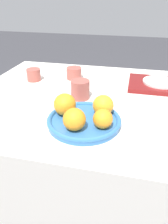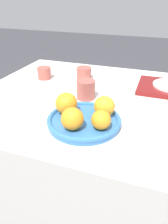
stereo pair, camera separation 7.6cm
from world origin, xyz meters
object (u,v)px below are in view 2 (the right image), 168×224
(orange_1, at_px, (72,119))
(cup_3, at_px, (86,89))
(orange_0, at_px, (66,103))
(cup_0, at_px, (84,73))
(cup_2, at_px, (44,73))
(orange_3, at_px, (104,106))
(fruit_platter, at_px, (84,121))
(orange_2, at_px, (101,120))

(orange_1, relative_size, cup_3, 0.91)
(orange_0, relative_size, orange_1, 1.08)
(cup_0, relative_size, cup_2, 1.12)
(orange_3, distance_m, cup_2, 0.52)
(fruit_platter, bearing_deg, cup_2, 134.30)
(orange_1, bearing_deg, orange_0, 124.04)
(orange_3, bearing_deg, fruit_platter, -139.52)
(cup_3, bearing_deg, orange_3, -51.88)
(orange_1, xyz_separation_m, cup_3, (-0.05, 0.28, -0.02))
(orange_3, distance_m, cup_0, 0.45)
(orange_1, xyz_separation_m, cup_0, (-0.14, 0.51, -0.03))
(fruit_platter, xyz_separation_m, orange_1, (-0.02, -0.07, 0.04))
(orange_2, relative_size, cup_2, 0.91)
(orange_1, distance_m, cup_0, 0.53)
(cup_0, relative_size, cup_3, 0.98)
(orange_2, relative_size, cup_0, 0.81)
(orange_0, distance_m, orange_3, 0.14)
(orange_0, xyz_separation_m, orange_1, (0.06, -0.09, -0.00))
(fruit_platter, xyz_separation_m, orange_3, (0.06, 0.05, 0.04))
(orange_3, relative_size, cup_3, 0.92)
(fruit_platter, bearing_deg, orange_0, 164.45)
(fruit_platter, distance_m, orange_1, 0.08)
(cup_0, bearing_deg, fruit_platter, -70.32)
(orange_3, height_order, cup_2, orange_3)
(orange_2, height_order, cup_0, orange_2)
(orange_2, xyz_separation_m, cup_3, (-0.14, 0.24, -0.01))
(orange_0, relative_size, orange_3, 1.07)
(fruit_platter, distance_m, cup_2, 0.51)
(orange_2, height_order, orange_3, orange_3)
(orange_0, distance_m, cup_0, 0.43)
(orange_3, bearing_deg, orange_1, -122.74)
(fruit_platter, xyz_separation_m, orange_2, (0.07, -0.03, 0.04))
(orange_0, relative_size, cup_3, 0.98)
(fruit_platter, height_order, cup_2, cup_2)
(orange_3, height_order, cup_3, orange_3)
(orange_0, height_order, cup_3, orange_0)
(orange_0, xyz_separation_m, cup_3, (0.01, 0.19, -0.02))
(orange_0, distance_m, orange_2, 0.16)
(orange_3, xyz_separation_m, cup_0, (-0.22, 0.39, -0.03))
(orange_0, relative_size, cup_2, 1.13)
(fruit_platter, xyz_separation_m, cup_0, (-0.16, 0.44, 0.02))
(orange_1, bearing_deg, fruit_platter, 76.26)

